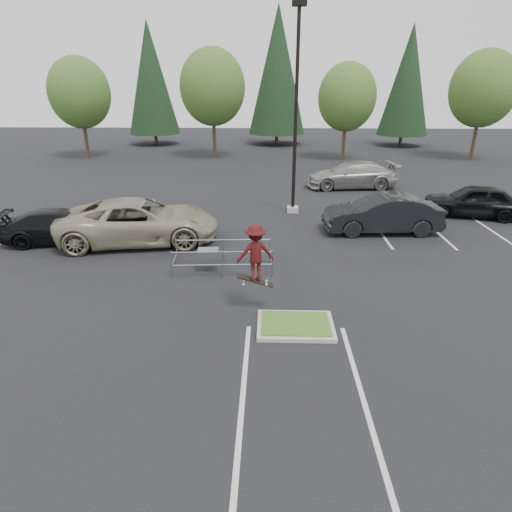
{
  "coord_description": "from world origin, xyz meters",
  "views": [
    {
      "loc": [
        -0.81,
        -10.71,
        6.55
      ],
      "look_at": [
        -1.19,
        1.5,
        1.61
      ],
      "focal_mm": 30.0,
      "sensor_mm": 36.0,
      "label": 1
    }
  ],
  "objects_px": {
    "car_r_charc": "(382,214)",
    "skateboarder": "(255,253)",
    "conif_a": "(151,78)",
    "cart_corral": "(212,255)",
    "decid_d": "(483,91)",
    "car_l_black": "(61,226)",
    "conif_b": "(278,71)",
    "conif_c": "(408,81)",
    "decid_b": "(213,90)",
    "decid_c": "(347,99)",
    "decid_a": "(80,95)",
    "car_far_silver": "(352,175)",
    "car_l_tan": "(139,222)",
    "car_r_black": "(475,201)",
    "light_pole": "(295,126)"
  },
  "relations": [
    {
      "from": "car_l_black",
      "to": "conif_c",
      "type": "bearing_deg",
      "value": -47.21
    },
    {
      "from": "decid_d",
      "to": "conif_a",
      "type": "height_order",
      "value": "conif_a"
    },
    {
      "from": "car_r_black",
      "to": "cart_corral",
      "type": "bearing_deg",
      "value": -46.28
    },
    {
      "from": "conif_b",
      "to": "car_far_silver",
      "type": "bearing_deg",
      "value": -78.05
    },
    {
      "from": "decid_d",
      "to": "skateboarder",
      "type": "distance_m",
      "value": 35.28
    },
    {
      "from": "conif_b",
      "to": "car_r_black",
      "type": "height_order",
      "value": "conif_b"
    },
    {
      "from": "decid_b",
      "to": "conif_b",
      "type": "height_order",
      "value": "conif_b"
    },
    {
      "from": "car_l_tan",
      "to": "conif_b",
      "type": "bearing_deg",
      "value": -20.18
    },
    {
      "from": "decid_d",
      "to": "conif_c",
      "type": "bearing_deg",
      "value": 113.53
    },
    {
      "from": "conif_c",
      "to": "skateboarder",
      "type": "xyz_separation_m",
      "value": [
        -15.2,
        -38.5,
        -4.94
      ]
    },
    {
      "from": "skateboarder",
      "to": "car_r_charc",
      "type": "xyz_separation_m",
      "value": [
        5.7,
        7.74,
        -1.02
      ]
    },
    {
      "from": "conif_b",
      "to": "skateboarder",
      "type": "height_order",
      "value": "conif_b"
    },
    {
      "from": "decid_c",
      "to": "decid_a",
      "type": "bearing_deg",
      "value": 179.52
    },
    {
      "from": "decid_d",
      "to": "car_l_black",
      "type": "relative_size",
      "value": 1.89
    },
    {
      "from": "skateboarder",
      "to": "car_l_black",
      "type": "bearing_deg",
      "value": -47.37
    },
    {
      "from": "conif_c",
      "to": "cart_corral",
      "type": "relative_size",
      "value": 3.35
    },
    {
      "from": "cart_corral",
      "to": "skateboarder",
      "type": "distance_m",
      "value": 3.66
    },
    {
      "from": "light_pole",
      "to": "decid_d",
      "type": "bearing_deg",
      "value": 46.35
    },
    {
      "from": "decid_a",
      "to": "car_far_silver",
      "type": "xyz_separation_m",
      "value": [
        22.76,
        -11.99,
        -4.72
      ]
    },
    {
      "from": "decid_d",
      "to": "conif_b",
      "type": "relative_size",
      "value": 0.65
    },
    {
      "from": "car_r_charc",
      "to": "skateboarder",
      "type": "bearing_deg",
      "value": -39.49
    },
    {
      "from": "cart_corral",
      "to": "car_far_silver",
      "type": "xyz_separation_m",
      "value": [
        7.67,
        14.07,
        0.21
      ]
    },
    {
      "from": "decid_b",
      "to": "cart_corral",
      "type": "bearing_deg",
      "value": -83.35
    },
    {
      "from": "decid_c",
      "to": "car_r_charc",
      "type": "xyz_separation_m",
      "value": [
        -1.49,
        -21.09,
        -4.37
      ]
    },
    {
      "from": "car_far_silver",
      "to": "car_l_black",
      "type": "bearing_deg",
      "value": -58.19
    },
    {
      "from": "cart_corral",
      "to": "car_far_silver",
      "type": "relative_size",
      "value": 0.63
    },
    {
      "from": "decid_d",
      "to": "car_r_charc",
      "type": "height_order",
      "value": "decid_d"
    },
    {
      "from": "conif_b",
      "to": "car_r_charc",
      "type": "height_order",
      "value": "conif_b"
    },
    {
      "from": "cart_corral",
      "to": "skateboarder",
      "type": "height_order",
      "value": "skateboarder"
    },
    {
      "from": "car_r_black",
      "to": "car_far_silver",
      "type": "xyz_separation_m",
      "value": [
        -5.25,
        6.54,
        0.02
      ]
    },
    {
      "from": "decid_b",
      "to": "decid_c",
      "type": "xyz_separation_m",
      "value": [
        12.0,
        -0.7,
        -0.79
      ]
    },
    {
      "from": "car_l_tan",
      "to": "decid_c",
      "type": "bearing_deg",
      "value": -37.88
    },
    {
      "from": "conif_b",
      "to": "cart_corral",
      "type": "relative_size",
      "value": 3.88
    },
    {
      "from": "decid_d",
      "to": "car_far_silver",
      "type": "height_order",
      "value": "decid_d"
    },
    {
      "from": "decid_d",
      "to": "car_l_black",
      "type": "height_order",
      "value": "decid_d"
    },
    {
      "from": "decid_b",
      "to": "skateboarder",
      "type": "relative_size",
      "value": 4.88
    },
    {
      "from": "conif_b",
      "to": "car_far_silver",
      "type": "distance_m",
      "value": 24.0
    },
    {
      "from": "conif_a",
      "to": "decid_a",
      "type": "bearing_deg",
      "value": -111.91
    },
    {
      "from": "decid_a",
      "to": "skateboarder",
      "type": "relative_size",
      "value": 4.51
    },
    {
      "from": "decid_d",
      "to": "skateboarder",
      "type": "bearing_deg",
      "value": -123.19
    },
    {
      "from": "conif_a",
      "to": "cart_corral",
      "type": "height_order",
      "value": "conif_a"
    },
    {
      "from": "conif_b",
      "to": "conif_c",
      "type": "distance_m",
      "value": 14.07
    },
    {
      "from": "decid_b",
      "to": "conif_c",
      "type": "height_order",
      "value": "conif_c"
    },
    {
      "from": "car_r_black",
      "to": "decid_c",
      "type": "bearing_deg",
      "value": -154.18
    },
    {
      "from": "decid_a",
      "to": "car_far_silver",
      "type": "distance_m",
      "value": 26.16
    },
    {
      "from": "conif_c",
      "to": "car_l_tan",
      "type": "bearing_deg",
      "value": -122.24
    },
    {
      "from": "conif_a",
      "to": "skateboarder",
      "type": "distance_m",
      "value": 41.37
    },
    {
      "from": "conif_a",
      "to": "car_l_tan",
      "type": "height_order",
      "value": "conif_a"
    },
    {
      "from": "car_far_silver",
      "to": "decid_a",
      "type": "bearing_deg",
      "value": -122.78
    },
    {
      "from": "light_pole",
      "to": "decid_d",
      "type": "xyz_separation_m",
      "value": [
        17.49,
        18.33,
        1.35
      ]
    }
  ]
}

